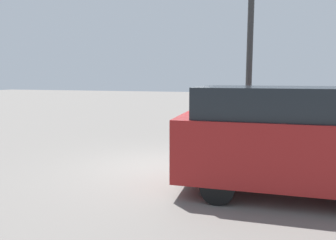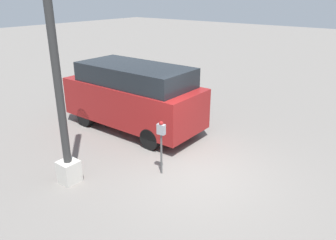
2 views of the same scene
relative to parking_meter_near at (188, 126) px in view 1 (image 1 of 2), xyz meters
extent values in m
plane|color=slate|center=(-0.70, -0.49, -1.04)|extent=(80.00, 80.00, 0.00)
cylinder|color=#4C4C4C|center=(0.00, 0.00, -0.50)|extent=(0.05, 0.05, 1.08)
cube|color=gray|center=(0.00, 0.00, 0.16)|extent=(0.21, 0.14, 0.26)
sphere|color=maroon|center=(0.00, 0.00, 0.32)|extent=(0.11, 0.11, 0.11)
cube|color=beige|center=(1.49, 1.69, -0.77)|extent=(0.44, 0.44, 0.55)
cylinder|color=#2D2D2D|center=(1.49, 1.69, 2.62)|extent=(0.18, 0.18, 6.23)
cube|color=maroon|center=(2.60, -1.70, -0.10)|extent=(4.74, 1.96, 1.25)
cube|color=black|center=(2.48, -1.70, 0.83)|extent=(3.79, 1.80, 0.60)
cylinder|color=black|center=(1.13, -0.88, -0.72)|extent=(0.65, 0.24, 0.65)
cylinder|color=black|center=(1.15, -2.56, -0.72)|extent=(0.65, 0.24, 0.65)
camera|label=1|loc=(1.88, -8.46, 1.34)|focal=35.00mm
camera|label=2|loc=(-4.63, 5.59, 3.24)|focal=35.00mm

